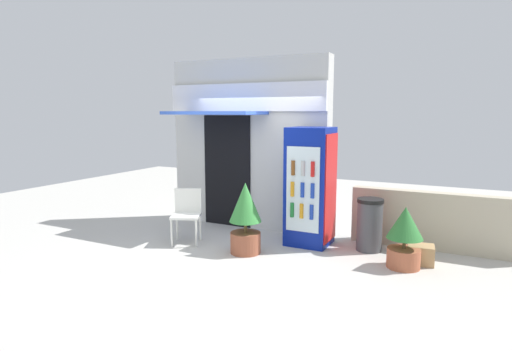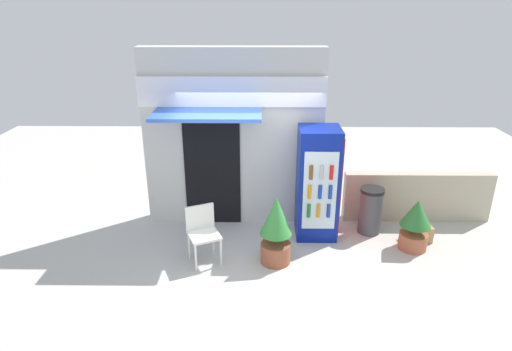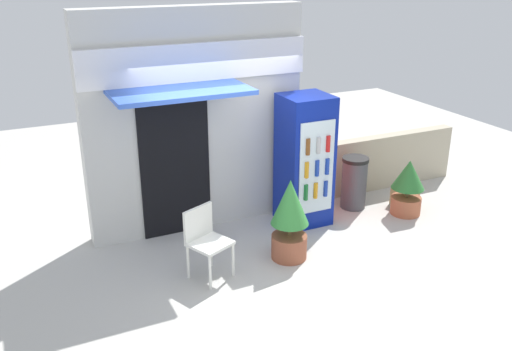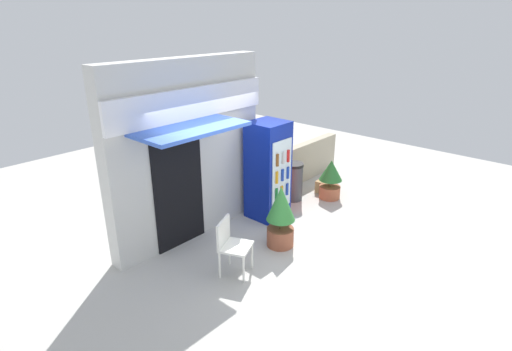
% 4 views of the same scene
% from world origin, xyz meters
% --- Properties ---
extents(ground, '(16.00, 16.00, 0.00)m').
position_xyz_m(ground, '(0.00, 0.00, 0.00)').
color(ground, beige).
extents(storefront_building, '(3.23, 1.22, 3.23)m').
position_xyz_m(storefront_building, '(-0.31, 1.36, 1.66)').
color(storefront_building, silver).
rests_on(storefront_building, ground).
extents(drink_cooler, '(0.72, 0.74, 1.99)m').
position_xyz_m(drink_cooler, '(1.20, 0.77, 0.99)').
color(drink_cooler, navy).
rests_on(drink_cooler, ground).
extents(plastic_chair, '(0.61, 0.60, 0.92)m').
position_xyz_m(plastic_chair, '(-0.72, -0.08, 0.55)').
color(plastic_chair, white).
rests_on(plastic_chair, ground).
extents(potted_plant_near_shop, '(0.51, 0.51, 1.14)m').
position_xyz_m(potted_plant_near_shop, '(0.45, -0.15, 0.61)').
color(potted_plant_near_shop, '#995138').
rests_on(potted_plant_near_shop, ground).
extents(potted_plant_curbside, '(0.52, 0.52, 0.90)m').
position_xyz_m(potted_plant_curbside, '(2.80, 0.30, 0.49)').
color(potted_plant_curbside, '#AD5B3D').
rests_on(potted_plant_curbside, ground).
extents(trash_bin, '(0.43, 0.43, 0.86)m').
position_xyz_m(trash_bin, '(2.19, 0.87, 0.43)').
color(trash_bin, '#47474C').
rests_on(trash_bin, ground).
extents(stone_boundary_wall, '(2.78, 0.22, 0.95)m').
position_xyz_m(stone_boundary_wall, '(3.18, 1.38, 0.48)').
color(stone_boundary_wall, '#B7AD93').
rests_on(stone_boundary_wall, ground).
extents(cardboard_box, '(0.41, 0.35, 0.29)m').
position_xyz_m(cardboard_box, '(3.01, 0.57, 0.14)').
color(cardboard_box, tan).
rests_on(cardboard_box, ground).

